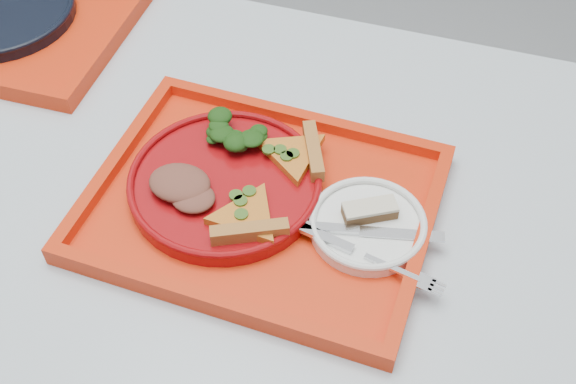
# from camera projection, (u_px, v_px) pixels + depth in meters

# --- Properties ---
(table) EXTENTS (1.60, 0.80, 0.75)m
(table) POSITION_uv_depth(u_px,v_px,m) (161.00, 189.00, 1.09)
(table) COLOR #AFBBC5
(table) RESTS_ON ground
(tray_main) EXTENTS (0.46, 0.36, 0.01)m
(tray_main) POSITION_uv_depth(u_px,v_px,m) (262.00, 207.00, 0.97)
(tray_main) COLOR red
(tray_main) RESTS_ON table
(tray_far) EXTENTS (0.46, 0.36, 0.01)m
(tray_far) POSITION_uv_depth(u_px,v_px,m) (0.00, 19.00, 1.24)
(tray_far) COLOR red
(tray_far) RESTS_ON table
(dinner_plate) EXTENTS (0.26, 0.26, 0.02)m
(dinner_plate) POSITION_uv_depth(u_px,v_px,m) (225.00, 184.00, 0.97)
(dinner_plate) COLOR maroon
(dinner_plate) RESTS_ON tray_main
(side_plate) EXTENTS (0.15, 0.15, 0.01)m
(side_plate) POSITION_uv_depth(u_px,v_px,m) (368.00, 227.00, 0.93)
(side_plate) COLOR white
(side_plate) RESTS_ON tray_main
(pizza_slice_a) EXTENTS (0.14, 0.14, 0.02)m
(pizza_slice_a) POSITION_uv_depth(u_px,v_px,m) (247.00, 214.00, 0.92)
(pizza_slice_a) COLOR gold
(pizza_slice_a) RESTS_ON dinner_plate
(pizza_slice_b) EXTENTS (0.14, 0.13, 0.02)m
(pizza_slice_b) POSITION_uv_depth(u_px,v_px,m) (293.00, 152.00, 0.99)
(pizza_slice_b) COLOR gold
(pizza_slice_b) RESTS_ON dinner_plate
(salad_heap) EXTENTS (0.08, 0.07, 0.04)m
(salad_heap) POSITION_uv_depth(u_px,v_px,m) (232.00, 134.00, 1.00)
(salad_heap) COLOR black
(salad_heap) RESTS_ON dinner_plate
(meat_portion) EXTENTS (0.08, 0.07, 0.03)m
(meat_portion) POSITION_uv_depth(u_px,v_px,m) (180.00, 183.00, 0.95)
(meat_portion) COLOR brown
(meat_portion) RESTS_ON dinner_plate
(dessert_bar) EXTENTS (0.07, 0.06, 0.02)m
(dessert_bar) POSITION_uv_depth(u_px,v_px,m) (370.00, 211.00, 0.93)
(dessert_bar) COLOR #492D18
(dessert_bar) RESTS_ON side_plate
(knife) EXTENTS (0.18, 0.06, 0.01)m
(knife) POSITION_uv_depth(u_px,v_px,m) (371.00, 231.00, 0.91)
(knife) COLOR silver
(knife) RESTS_ON side_plate
(fork) EXTENTS (0.19, 0.06, 0.01)m
(fork) POSITION_uv_depth(u_px,v_px,m) (364.00, 255.00, 0.89)
(fork) COLOR silver
(fork) RESTS_ON side_plate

